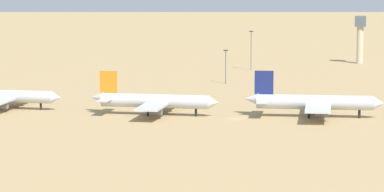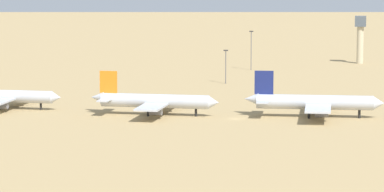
{
  "view_description": "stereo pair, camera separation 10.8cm",
  "coord_description": "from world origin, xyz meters",
  "views": [
    {
      "loc": [
        47.64,
        -323.89,
        49.29
      ],
      "look_at": [
        -14.88,
        6.71,
        6.0
      ],
      "focal_mm": 99.67,
      "sensor_mm": 36.0,
      "label": 1
    },
    {
      "loc": [
        47.75,
        -323.87,
        49.29
      ],
      "look_at": [
        -14.88,
        6.71,
        6.0
      ],
      "focal_mm": 99.67,
      "sensor_mm": 36.0,
      "label": 2
    }
  ],
  "objects": [
    {
      "name": "parked_jet_orange_2",
      "position": [
        -26.64,
        3.31,
        4.54
      ],
      "size": [
        41.84,
        35.01,
        13.86
      ],
      "rotation": [
        0.0,
        0.0,
        -0.01
      ],
      "color": "silver",
      "rests_on": "ground"
    },
    {
      "name": "ground",
      "position": [
        0.0,
        0.0,
        0.0
      ],
      "size": [
        4000.0,
        4000.0,
        0.0
      ],
      "primitive_type": "plane",
      "color": "tan"
    },
    {
      "name": "light_pole_mid",
      "position": [
        -17.54,
        93.06,
        7.96
      ],
      "size": [
        1.8,
        0.5,
        13.56
      ],
      "color": "#59595E",
      "rests_on": "ground"
    },
    {
      "name": "light_pole_west",
      "position": [
        -14.52,
        146.92,
        10.05
      ],
      "size": [
        1.8,
        0.5,
        17.63
      ],
      "color": "#59595E",
      "rests_on": "ground"
    },
    {
      "name": "parked_jet_teal_1",
      "position": [
        -78.64,
        7.87,
        4.27
      ],
      "size": [
        39.29,
        32.85,
        13.02
      ],
      "rotation": [
        0.0,
        0.0,
        -0.01
      ],
      "color": "silver",
      "rests_on": "ground"
    },
    {
      "name": "parked_jet_navy_3",
      "position": [
        23.62,
        8.14,
        4.75
      ],
      "size": [
        43.89,
        36.92,
        14.5
      ],
      "rotation": [
        0.0,
        0.0,
        0.06
      ],
      "color": "silver",
      "rests_on": "ground"
    },
    {
      "name": "control_tower",
      "position": [
        32.38,
        186.84,
        13.64
      ],
      "size": [
        5.2,
        5.2,
        22.6
      ],
      "color": "#C6B793",
      "rests_on": "ground"
    }
  ]
}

